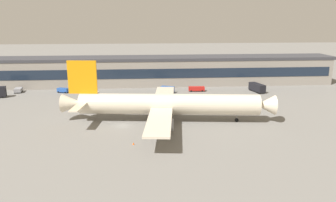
# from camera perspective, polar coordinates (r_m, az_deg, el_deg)

# --- Properties ---
(ground_plane) EXTENTS (600.00, 600.00, 0.00)m
(ground_plane) POSITION_cam_1_polar(r_m,az_deg,el_deg) (92.50, -7.70, -4.24)
(ground_plane) COLOR slate
(terminal_building) EXTENTS (182.17, 15.96, 12.34)m
(terminal_building) POSITION_cam_1_polar(r_m,az_deg,el_deg) (147.43, -6.66, 5.17)
(terminal_building) COLOR gray
(terminal_building) RESTS_ON ground_plane
(airliner) EXTENTS (60.98, 52.17, 17.44)m
(airliner) POSITION_cam_1_polar(r_m,az_deg,el_deg) (94.22, -0.35, -0.56)
(airliner) COLOR beige
(airliner) RESTS_ON ground_plane
(follow_me_car) EXTENTS (4.78, 3.25, 1.85)m
(follow_me_car) POSITION_cam_1_polar(r_m,az_deg,el_deg) (137.91, -17.64, 1.82)
(follow_me_car) COLOR #2651A5
(follow_me_car) RESTS_ON ground_plane
(fuel_truck) EXTENTS (4.60, 8.81, 3.35)m
(fuel_truck) POSITION_cam_1_polar(r_m,az_deg,el_deg) (137.42, 15.14, 2.29)
(fuel_truck) COLOR black
(fuel_truck) RESTS_ON ground_plane
(crew_van) EXTENTS (5.64, 4.19, 2.55)m
(crew_van) POSITION_cam_1_polar(r_m,az_deg,el_deg) (131.24, -0.05, 2.05)
(crew_van) COLOR #2651A5
(crew_van) RESTS_ON ground_plane
(belt_loader) EXTENTS (6.49, 2.35, 1.95)m
(belt_loader) POSITION_cam_1_polar(r_m,az_deg,el_deg) (134.31, 4.89, 2.15)
(belt_loader) COLOR red
(belt_loader) RESTS_ON ground_plane
(pushback_tractor) EXTENTS (3.25, 5.12, 1.75)m
(pushback_tractor) POSITION_cam_1_polar(r_m,az_deg,el_deg) (144.86, -24.41, 1.76)
(pushback_tractor) COLOR gray
(pushback_tractor) RESTS_ON ground_plane
(traffic_cone_0) EXTENTS (0.60, 0.60, 0.75)m
(traffic_cone_0) POSITION_cam_1_polar(r_m,az_deg,el_deg) (88.59, -1.70, -4.69)
(traffic_cone_0) COLOR #F2590C
(traffic_cone_0) RESTS_ON ground_plane
(traffic_cone_1) EXTENTS (0.45, 0.45, 0.56)m
(traffic_cone_1) POSITION_cam_1_polar(r_m,az_deg,el_deg) (78.78, -5.99, -7.30)
(traffic_cone_1) COLOR #F2590C
(traffic_cone_1) RESTS_ON ground_plane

